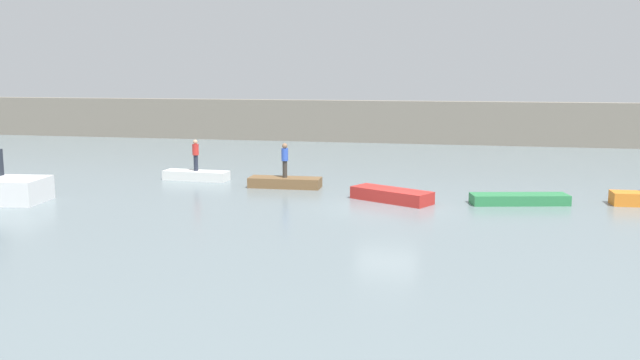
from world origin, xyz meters
TOP-DOWN VIEW (x-y plane):
  - ground_plane at (0.00, 0.00)m, footprint 120.00×120.00m
  - embankment_wall at (0.00, 24.89)m, footprint 80.00×1.20m
  - rowboat_white at (-10.26, 4.91)m, footprint 3.39×1.13m
  - rowboat_brown at (-5.29, 3.73)m, footprint 3.45×1.21m
  - rowboat_red at (0.03, 1.35)m, footprint 3.68×2.74m
  - rowboat_green at (5.31, 1.83)m, footprint 4.13×1.91m
  - person_blue_shirt at (-5.29, 3.73)m, footprint 0.32×0.32m
  - person_red_shirt at (-10.26, 4.91)m, footprint 0.32×0.32m

SIDE VIEW (x-z plane):
  - ground_plane at x=0.00m, z-range 0.00..0.00m
  - rowboat_green at x=5.31m, z-range 0.00..0.43m
  - rowboat_white at x=-10.26m, z-range 0.00..0.48m
  - rowboat_brown at x=-5.29m, z-range 0.00..0.48m
  - rowboat_red at x=0.03m, z-range 0.00..0.53m
  - person_red_shirt at x=-10.26m, z-range 0.56..2.15m
  - person_blue_shirt at x=-5.29m, z-range 0.58..2.21m
  - embankment_wall at x=0.00m, z-range 0.00..3.22m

